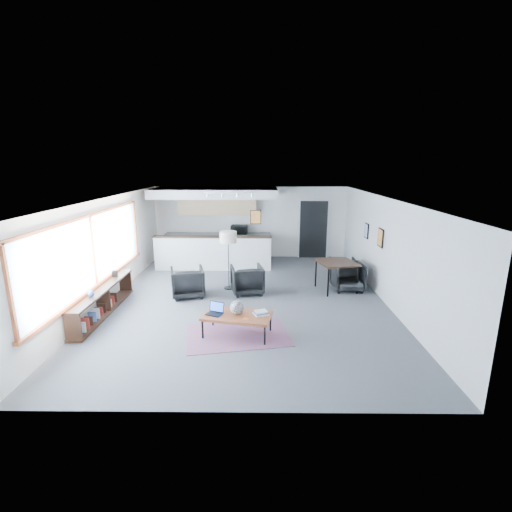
{
  "coord_description": "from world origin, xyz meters",
  "views": [
    {
      "loc": [
        0.34,
        -9.05,
        3.44
      ],
      "look_at": [
        0.24,
        0.4,
        1.05
      ],
      "focal_mm": 26.0,
      "sensor_mm": 36.0,
      "label": 1
    }
  ],
  "objects_px": {
    "microwave": "(239,229)",
    "dining_chair_near": "(348,277)",
    "floor_lamp": "(228,239)",
    "armchair_left": "(188,281)",
    "armchair_right": "(247,278)",
    "dining_chair_far": "(343,270)",
    "ceramic_pot": "(237,307)",
    "laptop": "(216,310)",
    "coffee_table": "(237,316)",
    "book_stack": "(261,313)",
    "dining_table": "(337,264)"
  },
  "relations": [
    {
      "from": "microwave",
      "to": "dining_chair_near",
      "type": "bearing_deg",
      "value": -41.71
    },
    {
      "from": "floor_lamp",
      "to": "armchair_left",
      "type": "bearing_deg",
      "value": -148.73
    },
    {
      "from": "armchair_right",
      "to": "dining_chair_far",
      "type": "height_order",
      "value": "armchair_right"
    },
    {
      "from": "ceramic_pot",
      "to": "dining_chair_near",
      "type": "distance_m",
      "value": 4.01
    },
    {
      "from": "laptop",
      "to": "armchair_right",
      "type": "relative_size",
      "value": 0.47
    },
    {
      "from": "coffee_table",
      "to": "ceramic_pot",
      "type": "height_order",
      "value": "ceramic_pot"
    },
    {
      "from": "book_stack",
      "to": "microwave",
      "type": "bearing_deg",
      "value": 97.17
    },
    {
      "from": "armchair_right",
      "to": "microwave",
      "type": "height_order",
      "value": "microwave"
    },
    {
      "from": "armchair_right",
      "to": "floor_lamp",
      "type": "distance_m",
      "value": 1.18
    },
    {
      "from": "armchair_left",
      "to": "ceramic_pot",
      "type": "bearing_deg",
      "value": 107.81
    },
    {
      "from": "ceramic_pot",
      "to": "dining_table",
      "type": "relative_size",
      "value": 0.24
    },
    {
      "from": "book_stack",
      "to": "dining_chair_near",
      "type": "distance_m",
      "value": 3.7
    },
    {
      "from": "armchair_left",
      "to": "dining_chair_near",
      "type": "relative_size",
      "value": 1.18
    },
    {
      "from": "ceramic_pot",
      "to": "dining_chair_far",
      "type": "distance_m",
      "value": 4.65
    },
    {
      "from": "dining_chair_near",
      "to": "dining_chair_far",
      "type": "height_order",
      "value": "dining_chair_near"
    },
    {
      "from": "dining_chair_far",
      "to": "ceramic_pot",
      "type": "bearing_deg",
      "value": 52.3
    },
    {
      "from": "laptop",
      "to": "dining_chair_far",
      "type": "relative_size",
      "value": 0.61
    },
    {
      "from": "armchair_left",
      "to": "armchair_right",
      "type": "xyz_separation_m",
      "value": [
        1.56,
        0.26,
        -0.01
      ]
    },
    {
      "from": "armchair_left",
      "to": "dining_chair_near",
      "type": "distance_m",
      "value": 4.37
    },
    {
      "from": "ceramic_pot",
      "to": "floor_lamp",
      "type": "xyz_separation_m",
      "value": [
        -0.4,
        2.86,
        0.83
      ]
    },
    {
      "from": "book_stack",
      "to": "dining_table",
      "type": "distance_m",
      "value": 3.49
    },
    {
      "from": "laptop",
      "to": "dining_chair_far",
      "type": "height_order",
      "value": "laptop"
    },
    {
      "from": "floor_lamp",
      "to": "dining_chair_near",
      "type": "relative_size",
      "value": 2.26
    },
    {
      "from": "floor_lamp",
      "to": "dining_table",
      "type": "bearing_deg",
      "value": -2.09
    },
    {
      "from": "armchair_right",
      "to": "dining_chair_far",
      "type": "relative_size",
      "value": 1.31
    },
    {
      "from": "dining_table",
      "to": "microwave",
      "type": "relative_size",
      "value": 2.03
    },
    {
      "from": "laptop",
      "to": "microwave",
      "type": "distance_m",
      "value": 6.18
    },
    {
      "from": "dining_table",
      "to": "floor_lamp",
      "type": "bearing_deg",
      "value": 177.91
    },
    {
      "from": "armchair_left",
      "to": "dining_chair_near",
      "type": "height_order",
      "value": "armchair_left"
    },
    {
      "from": "laptop",
      "to": "floor_lamp",
      "type": "xyz_separation_m",
      "value": [
        0.03,
        2.84,
        0.9
      ]
    },
    {
      "from": "laptop",
      "to": "dining_chair_near",
      "type": "relative_size",
      "value": 0.54
    },
    {
      "from": "ceramic_pot",
      "to": "book_stack",
      "type": "bearing_deg",
      "value": -4.63
    },
    {
      "from": "laptop",
      "to": "dining_chair_far",
      "type": "distance_m",
      "value": 4.92
    },
    {
      "from": "armchair_right",
      "to": "dining_chair_near",
      "type": "xyz_separation_m",
      "value": [
        2.78,
        0.28,
        -0.06
      ]
    },
    {
      "from": "dining_table",
      "to": "microwave",
      "type": "xyz_separation_m",
      "value": [
        -2.86,
        3.42,
        0.39
      ]
    },
    {
      "from": "dining_table",
      "to": "laptop",
      "type": "bearing_deg",
      "value": -137.75
    },
    {
      "from": "armchair_left",
      "to": "dining_table",
      "type": "relative_size",
      "value": 0.73
    },
    {
      "from": "dining_chair_near",
      "to": "dining_chair_far",
      "type": "distance_m",
      "value": 0.83
    },
    {
      "from": "coffee_table",
      "to": "dining_chair_far",
      "type": "relative_size",
      "value": 2.34
    },
    {
      "from": "armchair_right",
      "to": "microwave",
      "type": "xyz_separation_m",
      "value": [
        -0.41,
        3.68,
        0.7
      ]
    },
    {
      "from": "laptop",
      "to": "ceramic_pot",
      "type": "height_order",
      "value": "ceramic_pot"
    },
    {
      "from": "armchair_left",
      "to": "dining_table",
      "type": "distance_m",
      "value": 4.06
    },
    {
      "from": "coffee_table",
      "to": "laptop",
      "type": "height_order",
      "value": "laptop"
    },
    {
      "from": "laptop",
      "to": "ceramic_pot",
      "type": "relative_size",
      "value": 1.41
    },
    {
      "from": "microwave",
      "to": "floor_lamp",
      "type": "bearing_deg",
      "value": -86.78
    },
    {
      "from": "ceramic_pot",
      "to": "armchair_right",
      "type": "height_order",
      "value": "armchair_right"
    },
    {
      "from": "book_stack",
      "to": "floor_lamp",
      "type": "relative_size",
      "value": 0.22
    },
    {
      "from": "armchair_right",
      "to": "dining_table",
      "type": "height_order",
      "value": "armchair_right"
    },
    {
      "from": "dining_chair_near",
      "to": "armchair_right",
      "type": "bearing_deg",
      "value": -177.19
    },
    {
      "from": "ceramic_pot",
      "to": "dining_table",
      "type": "bearing_deg",
      "value": 46.94
    }
  ]
}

